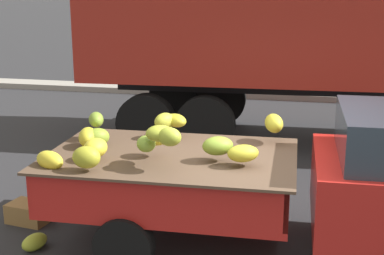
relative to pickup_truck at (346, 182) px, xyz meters
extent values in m
cube|color=gray|center=(-0.79, 8.92, -0.81)|extent=(80.00, 0.80, 0.16)
cube|color=#B21E19|center=(-1.96, -0.05, -0.31)|extent=(2.77, 1.84, 0.08)
cube|color=#B21E19|center=(-1.99, 0.80, -0.05)|extent=(2.72, 0.13, 0.44)
cube|color=#B21E19|center=(-1.93, -0.91, -0.05)|extent=(2.72, 0.13, 0.44)
cube|color=#B21E19|center=(-0.62, -0.01, -0.05)|extent=(0.10, 1.76, 0.44)
cube|color=#B21E19|center=(-3.30, -0.09, -0.05)|extent=(0.10, 1.76, 0.44)
cube|color=#B21914|center=(-1.99, 0.83, -0.09)|extent=(2.61, 0.09, 0.07)
cube|color=brown|center=(-1.96, -0.05, 0.18)|extent=(2.90, 1.97, 0.03)
ellipsoid|color=#A7A729|center=(-2.67, -0.83, 0.35)|extent=(0.30, 0.23, 0.24)
ellipsoid|color=gold|center=(-0.85, 0.66, 0.45)|extent=(0.32, 0.42, 0.23)
ellipsoid|color=yellow|center=(-2.72, -0.47, 0.34)|extent=(0.25, 0.32, 0.21)
ellipsoid|color=olive|center=(-2.13, -0.48, 0.43)|extent=(0.29, 0.33, 0.17)
ellipsoid|color=gold|center=(-3.00, -0.01, 0.32)|extent=(0.32, 0.40, 0.24)
ellipsoid|color=#96A42D|center=(-1.82, -0.66, 0.58)|extent=(0.32, 0.29, 0.20)
ellipsoid|color=gold|center=(-2.09, -0.20, 0.42)|extent=(0.32, 0.31, 0.17)
ellipsoid|color=#99A52D|center=(-1.94, -0.59, 0.59)|extent=(0.36, 0.34, 0.17)
ellipsoid|color=#ADB230|center=(-2.21, 0.57, 0.42)|extent=(0.32, 0.36, 0.21)
ellipsoid|color=olive|center=(-1.39, -0.22, 0.38)|extent=(0.43, 0.39, 0.21)
ellipsoid|color=yellow|center=(-3.13, -0.75, 0.26)|extent=(0.43, 0.35, 0.20)
ellipsoid|color=olive|center=(-3.02, 0.31, 0.46)|extent=(0.29, 0.34, 0.19)
ellipsoid|color=olive|center=(-2.90, 0.03, 0.32)|extent=(0.37, 0.37, 0.22)
ellipsoid|color=gold|center=(-2.09, 0.66, 0.42)|extent=(0.41, 0.40, 0.17)
ellipsoid|color=gold|center=(-1.10, -0.33, 0.35)|extent=(0.41, 0.36, 0.19)
cylinder|color=black|center=(-2.31, 0.79, -0.57)|extent=(0.65, 0.22, 0.64)
cylinder|color=black|center=(-2.26, -0.91, -0.57)|extent=(0.65, 0.22, 0.64)
cylinder|color=black|center=(-2.36, 5.79, -0.35)|extent=(1.09, 0.35, 1.08)
cylinder|color=black|center=(-2.25, 3.39, -0.35)|extent=(1.09, 0.35, 1.08)
cylinder|color=black|center=(-3.44, 5.74, -0.35)|extent=(1.09, 0.35, 1.08)
cylinder|color=black|center=(-3.33, 3.34, -0.35)|extent=(1.09, 0.35, 1.08)
ellipsoid|color=#9FA82D|center=(-3.46, -0.62, -0.80)|extent=(0.30, 0.39, 0.19)
cube|color=olive|center=(-3.90, 0.06, -0.76)|extent=(0.57, 0.44, 0.25)
camera|label=1|loc=(-0.42, -5.85, 2.07)|focal=50.99mm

